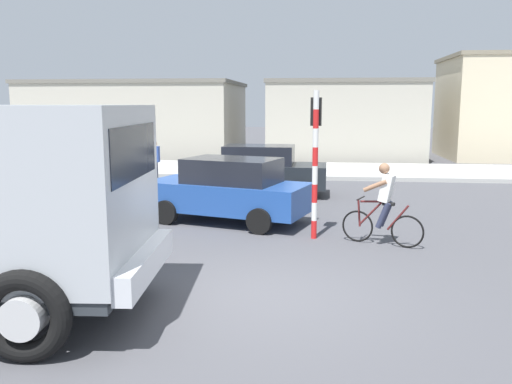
# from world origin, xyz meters

# --- Properties ---
(ground_plane) EXTENTS (120.00, 120.00, 0.00)m
(ground_plane) POSITION_xyz_m (0.00, 0.00, 0.00)
(ground_plane) COLOR #4C4C51
(sidewalk_far) EXTENTS (80.00, 5.00, 0.16)m
(sidewalk_far) POSITION_xyz_m (0.00, 15.11, 0.08)
(sidewalk_far) COLOR #ADADA8
(sidewalk_far) RESTS_ON ground
(cyclist) EXTENTS (1.62, 0.75, 1.72)m
(cyclist) POSITION_xyz_m (2.20, 3.28, 0.86)
(cyclist) COLOR black
(cyclist) RESTS_ON ground
(traffic_light_pole) EXTENTS (0.24, 0.43, 3.20)m
(traffic_light_pole) POSITION_xyz_m (0.78, 3.73, 2.07)
(traffic_light_pole) COLOR red
(traffic_light_pole) RESTS_ON ground
(car_red_near) EXTENTS (4.03, 1.93, 1.60)m
(car_red_near) POSITION_xyz_m (-0.93, 9.14, 0.82)
(car_red_near) COLOR #1E2328
(car_red_near) RESTS_ON ground
(car_white_mid) EXTENTS (4.32, 2.78, 1.60)m
(car_white_mid) POSITION_xyz_m (-1.35, 5.06, 0.82)
(car_white_mid) COLOR #234C9E
(car_white_mid) RESTS_ON ground
(pedestrian_near_kerb) EXTENTS (0.34, 0.22, 1.62)m
(pedestrian_near_kerb) POSITION_xyz_m (-4.99, 10.69, 0.85)
(pedestrian_near_kerb) COLOR #2D334C
(pedestrian_near_kerb) RESTS_ON ground
(building_corner_left) EXTENTS (11.60, 8.14, 4.17)m
(building_corner_left) POSITION_xyz_m (-9.57, 22.71, 2.09)
(building_corner_left) COLOR #B2AD9E
(building_corner_left) RESTS_ON ground
(building_mid_block) EXTENTS (8.01, 6.56, 4.13)m
(building_mid_block) POSITION_xyz_m (2.18, 21.42, 2.07)
(building_mid_block) COLOR #B2AD9E
(building_mid_block) RESTS_ON ground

